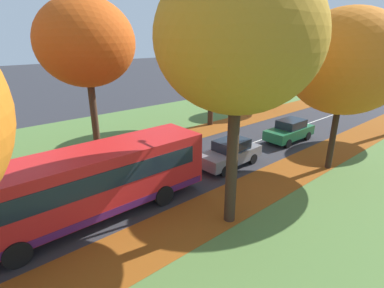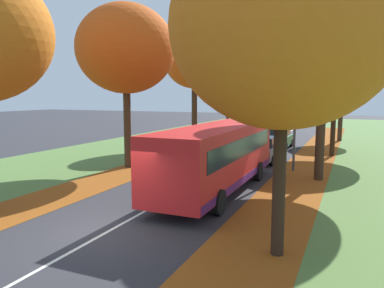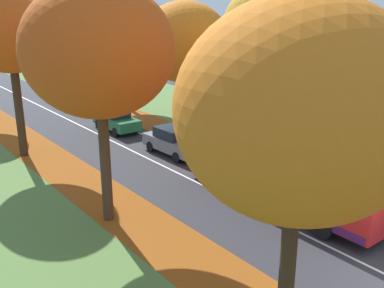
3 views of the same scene
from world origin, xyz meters
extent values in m
cube|color=#8C4714|center=(-4.60, 14.00, 0.01)|extent=(2.80, 60.00, 0.00)
cube|color=#517538|center=(9.20, 20.00, 0.00)|extent=(12.00, 90.00, 0.01)
cube|color=#8C4714|center=(4.60, 14.00, 0.01)|extent=(2.80, 60.00, 0.00)
cube|color=silver|center=(0.00, 20.00, 0.00)|extent=(0.12, 80.00, 0.01)
cylinder|color=#382619|center=(-5.51, 0.09, 2.23)|extent=(0.40, 0.40, 4.46)
ellipsoid|color=orange|center=(-5.51, 0.09, 6.54)|extent=(5.54, 5.54, 4.99)
cylinder|color=#422D1E|center=(-5.44, 9.71, 2.44)|extent=(0.44, 0.44, 4.88)
ellipsoid|color=#C64C14|center=(-5.44, 9.71, 7.06)|extent=(5.81, 5.81, 5.23)
cylinder|color=#382619|center=(-5.52, 20.20, 2.65)|extent=(0.48, 0.48, 5.30)
ellipsoid|color=#C64C14|center=(-5.52, 20.20, 7.19)|extent=(5.03, 5.03, 4.52)
cylinder|color=#382619|center=(5.53, 10.68, 2.57)|extent=(0.46, 0.46, 5.14)
ellipsoid|color=#B27F1E|center=(5.53, 10.68, 7.36)|extent=(5.90, 5.90, 5.31)
cylinder|color=black|center=(5.72, 19.12, 1.90)|extent=(0.34, 0.34, 3.81)
ellipsoid|color=orange|center=(5.72, 19.12, 6.12)|extent=(6.16, 6.16, 5.55)
cylinder|color=#382619|center=(5.87, 29.03, 2.30)|extent=(0.41, 0.41, 4.61)
ellipsoid|color=orange|center=(5.87, 29.03, 6.20)|extent=(4.25, 4.25, 3.83)
cylinder|color=#47474C|center=(4.00, 12.39, 3.00)|extent=(0.14, 0.14, 6.00)
cylinder|color=#47474C|center=(3.20, 12.39, 5.90)|extent=(1.60, 0.10, 0.10)
ellipsoid|color=silver|center=(2.40, 12.39, 5.85)|extent=(0.44, 0.28, 0.20)
cube|color=red|center=(1.50, 6.41, 1.73)|extent=(2.50, 10.40, 2.50)
cube|color=#19232D|center=(1.50, 6.41, 2.13)|extent=(2.54, 9.15, 0.80)
cube|color=#4C1951|center=(1.50, 6.41, 0.66)|extent=(2.52, 10.19, 0.32)
cylinder|color=black|center=(2.69, 3.18, 0.48)|extent=(0.30, 0.96, 0.96)
cylinder|color=black|center=(0.32, 3.18, 0.48)|extent=(0.30, 0.96, 0.96)
cylinder|color=black|center=(2.69, 9.27, 0.48)|extent=(0.30, 0.96, 0.96)
cylinder|color=black|center=(0.32, 9.27, 0.48)|extent=(0.30, 0.96, 0.96)
cube|color=slate|center=(1.66, 14.87, 0.67)|extent=(1.84, 4.25, 0.70)
cube|color=#19232D|center=(1.65, 15.02, 1.32)|extent=(1.51, 2.06, 0.60)
cylinder|color=black|center=(2.48, 13.59, 0.32)|extent=(0.24, 0.65, 0.64)
cylinder|color=black|center=(0.92, 13.54, 0.32)|extent=(0.24, 0.65, 0.64)
cylinder|color=black|center=(2.40, 16.19, 0.32)|extent=(0.24, 0.65, 0.64)
cylinder|color=black|center=(0.83, 16.14, 0.32)|extent=(0.24, 0.65, 0.64)
cube|color=#1E6038|center=(1.48, 21.57, 0.67)|extent=(1.74, 4.22, 0.70)
cube|color=#19232D|center=(1.48, 21.72, 1.32)|extent=(1.47, 2.03, 0.60)
cylinder|color=black|center=(2.25, 20.26, 0.32)|extent=(0.23, 0.64, 0.64)
cylinder|color=black|center=(0.69, 20.27, 0.32)|extent=(0.23, 0.64, 0.64)
cylinder|color=black|center=(2.28, 22.86, 0.32)|extent=(0.23, 0.64, 0.64)
cylinder|color=black|center=(0.71, 22.88, 0.32)|extent=(0.23, 0.64, 0.64)
camera|label=1|loc=(12.81, 2.31, 7.45)|focal=28.00mm
camera|label=2|loc=(7.08, -9.34, 4.35)|focal=35.00mm
camera|label=3|loc=(-13.20, -5.98, 8.79)|focal=42.00mm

